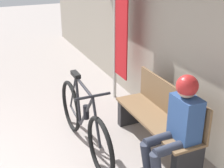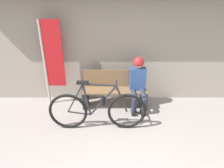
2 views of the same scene
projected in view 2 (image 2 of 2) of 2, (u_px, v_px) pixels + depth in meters
The scene contains 5 objects.
storefront_wall at pixel (121, 30), 3.89m from camera, with size 12.00×0.56×3.20m.
park_bench_near at pixel (114, 91), 3.97m from camera, with size 1.42×0.42×0.83m.
bicycle at pixel (97, 110), 3.17m from camera, with size 1.77×0.40×0.95m.
person_seated at pixel (138, 80), 3.77m from camera, with size 0.34×0.58×1.16m.
banner_pole at pixel (51, 58), 3.79m from camera, with size 0.45×0.05×1.91m.
Camera 2 is at (-0.21, -1.14, 2.02)m, focal length 28.00 mm.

